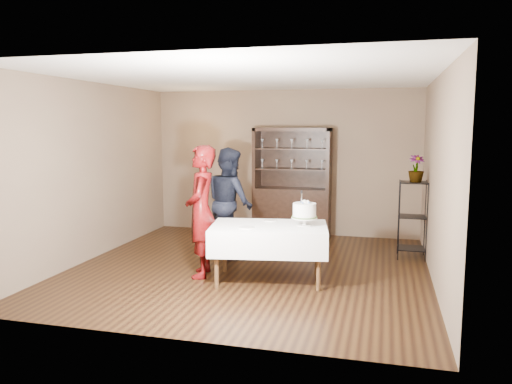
# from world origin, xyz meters

# --- Properties ---
(floor) EXTENTS (5.00, 5.00, 0.00)m
(floor) POSITION_xyz_m (0.00, 0.00, 0.00)
(floor) COLOR black
(floor) RESTS_ON ground
(ceiling) EXTENTS (5.00, 5.00, 0.00)m
(ceiling) POSITION_xyz_m (0.00, 0.00, 2.70)
(ceiling) COLOR white
(ceiling) RESTS_ON back_wall
(back_wall) EXTENTS (5.00, 0.02, 2.70)m
(back_wall) POSITION_xyz_m (0.00, 2.50, 1.35)
(back_wall) COLOR brown
(back_wall) RESTS_ON floor
(wall_left) EXTENTS (0.02, 5.00, 2.70)m
(wall_left) POSITION_xyz_m (-2.50, 0.00, 1.35)
(wall_left) COLOR brown
(wall_left) RESTS_ON floor
(wall_right) EXTENTS (0.02, 5.00, 2.70)m
(wall_right) POSITION_xyz_m (2.50, 0.00, 1.35)
(wall_right) COLOR brown
(wall_right) RESTS_ON floor
(china_hutch) EXTENTS (1.40, 0.48, 2.00)m
(china_hutch) POSITION_xyz_m (0.20, 2.25, 0.66)
(china_hutch) COLOR black
(china_hutch) RESTS_ON floor
(plant_etagere) EXTENTS (0.42, 0.42, 1.20)m
(plant_etagere) POSITION_xyz_m (2.28, 1.20, 0.65)
(plant_etagere) COLOR black
(plant_etagere) RESTS_ON floor
(cake_table) EXTENTS (1.63, 1.16, 0.75)m
(cake_table) POSITION_xyz_m (0.40, -0.49, 0.57)
(cake_table) COLOR white
(cake_table) RESTS_ON floor
(woman) EXTENTS (0.57, 0.73, 1.78)m
(woman) POSITION_xyz_m (-0.53, -0.49, 0.89)
(woman) COLOR #3C0505
(woman) RESTS_ON floor
(man) EXTENTS (1.03, 1.05, 1.71)m
(man) POSITION_xyz_m (-0.48, 0.62, 0.85)
(man) COLOR black
(man) RESTS_ON floor
(cake) EXTENTS (0.39, 0.39, 0.46)m
(cake) POSITION_xyz_m (0.85, -0.40, 0.93)
(cake) COLOR silver
(cake) RESTS_ON cake_table
(plate_near) EXTENTS (0.22, 0.22, 0.01)m
(plate_near) POSITION_xyz_m (0.17, -0.75, 0.76)
(plate_near) COLOR silver
(plate_near) RESTS_ON cake_table
(plate_far) EXTENTS (0.20, 0.20, 0.01)m
(plate_far) POSITION_xyz_m (0.36, -0.19, 0.76)
(plate_far) COLOR silver
(plate_far) RESTS_ON cake_table
(potted_plant) EXTENTS (0.29, 0.29, 0.42)m
(potted_plant) POSITION_xyz_m (2.30, 1.15, 1.40)
(potted_plant) COLOR #42612E
(potted_plant) RESTS_ON plant_etagere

